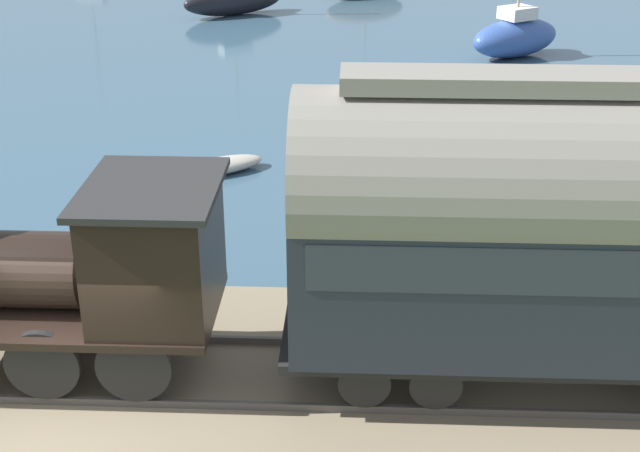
{
  "coord_description": "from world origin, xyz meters",
  "views": [
    {
      "loc": [
        -10.74,
        -3.86,
        8.21
      ],
      "look_at": [
        3.68,
        -3.23,
        1.58
      ],
      "focal_mm": 50.0,
      "sensor_mm": 36.0,
      "label": 1
    }
  ],
  "objects_px": {
    "passenger_coach": "(570,223)",
    "rowboat_off_pier": "(481,194)",
    "rowboat_mid_harbor": "(220,166)",
    "steam_locomotive": "(83,267)",
    "sailboat_blue": "(515,36)"
  },
  "relations": [
    {
      "from": "steam_locomotive",
      "to": "sailboat_blue",
      "type": "height_order",
      "value": "sailboat_blue"
    },
    {
      "from": "passenger_coach",
      "to": "rowboat_mid_harbor",
      "type": "height_order",
      "value": "passenger_coach"
    },
    {
      "from": "passenger_coach",
      "to": "rowboat_off_pier",
      "type": "relative_size",
      "value": 2.9
    },
    {
      "from": "passenger_coach",
      "to": "rowboat_off_pier",
      "type": "xyz_separation_m",
      "value": [
        7.89,
        0.07,
        -2.83
      ]
    },
    {
      "from": "sailboat_blue",
      "to": "rowboat_off_pier",
      "type": "distance_m",
      "value": 14.43
    },
    {
      "from": "steam_locomotive",
      "to": "rowboat_mid_harbor",
      "type": "distance_m",
      "value": 9.72
    },
    {
      "from": "rowboat_off_pier",
      "to": "rowboat_mid_harbor",
      "type": "bearing_deg",
      "value": 46.36
    },
    {
      "from": "passenger_coach",
      "to": "rowboat_mid_harbor",
      "type": "relative_size",
      "value": 3.41
    },
    {
      "from": "steam_locomotive",
      "to": "rowboat_off_pier",
      "type": "bearing_deg",
      "value": -41.27
    },
    {
      "from": "sailboat_blue",
      "to": "passenger_coach",
      "type": "bearing_deg",
      "value": 138.93
    },
    {
      "from": "sailboat_blue",
      "to": "rowboat_off_pier",
      "type": "xyz_separation_m",
      "value": [
        -14.12,
        2.92,
        -0.59
      ]
    },
    {
      "from": "rowboat_mid_harbor",
      "to": "rowboat_off_pier",
      "type": "bearing_deg",
      "value": -135.71
    },
    {
      "from": "steam_locomotive",
      "to": "passenger_coach",
      "type": "xyz_separation_m",
      "value": [
        0.0,
        -7.0,
        0.84
      ]
    },
    {
      "from": "rowboat_mid_harbor",
      "to": "passenger_coach",
      "type": "bearing_deg",
      "value": -177.42
    },
    {
      "from": "passenger_coach",
      "to": "rowboat_off_pier",
      "type": "distance_m",
      "value": 8.39
    }
  ]
}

